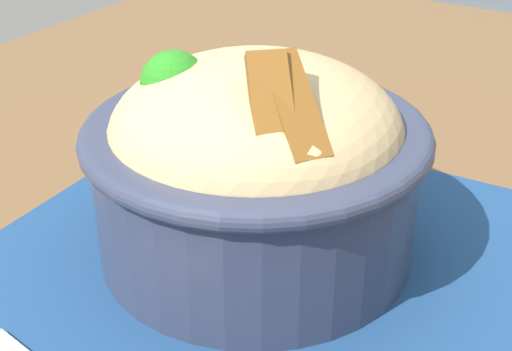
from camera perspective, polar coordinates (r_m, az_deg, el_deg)
The scene contains 2 objects.
placemat at distance 0.41m, azimuth -1.46°, elevation -10.02°, with size 0.40×0.34×0.00m, color navy.
bowl at distance 0.42m, azimuth -0.06°, elevation 1.22°, with size 0.22×0.22×0.14m.
Camera 1 is at (0.30, 0.15, 1.03)m, focal length 51.50 mm.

